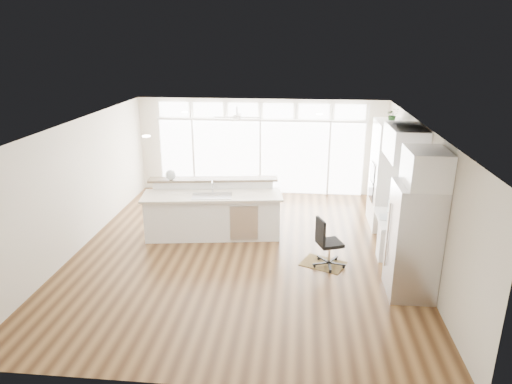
# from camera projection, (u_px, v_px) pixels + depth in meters

# --- Properties ---
(floor) EXTENTS (7.00, 8.00, 0.02)m
(floor) POSITION_uv_depth(u_px,v_px,m) (244.00, 251.00, 9.68)
(floor) COLOR #3F2713
(floor) RESTS_ON ground
(ceiling) EXTENTS (7.00, 8.00, 0.02)m
(ceiling) POSITION_uv_depth(u_px,v_px,m) (242.00, 125.00, 8.82)
(ceiling) COLOR white
(ceiling) RESTS_ON wall_back
(wall_back) EXTENTS (7.00, 0.04, 2.70)m
(wall_back) POSITION_uv_depth(u_px,v_px,m) (261.00, 147.00, 13.02)
(wall_back) COLOR beige
(wall_back) RESTS_ON floor
(wall_front) EXTENTS (7.00, 0.04, 2.70)m
(wall_front) POSITION_uv_depth(u_px,v_px,m) (201.00, 296.00, 5.48)
(wall_front) COLOR beige
(wall_front) RESTS_ON floor
(wall_left) EXTENTS (0.04, 8.00, 2.70)m
(wall_left) POSITION_uv_depth(u_px,v_px,m) (78.00, 186.00, 9.58)
(wall_left) COLOR beige
(wall_left) RESTS_ON floor
(wall_right) EXTENTS (0.04, 8.00, 2.70)m
(wall_right) POSITION_uv_depth(u_px,v_px,m) (420.00, 196.00, 8.92)
(wall_right) COLOR beige
(wall_right) RESTS_ON floor
(glass_wall) EXTENTS (5.80, 0.06, 2.08)m
(glass_wall) POSITION_uv_depth(u_px,v_px,m) (260.00, 157.00, 13.06)
(glass_wall) COLOR white
(glass_wall) RESTS_ON wall_back
(transom_row) EXTENTS (5.90, 0.06, 0.40)m
(transom_row) POSITION_uv_depth(u_px,v_px,m) (261.00, 111.00, 12.63)
(transom_row) COLOR white
(transom_row) RESTS_ON wall_back
(desk_window) EXTENTS (0.04, 0.85, 0.85)m
(desk_window) POSITION_uv_depth(u_px,v_px,m) (416.00, 182.00, 9.14)
(desk_window) COLOR white
(desk_window) RESTS_ON wall_right
(ceiling_fan) EXTENTS (1.16, 1.16, 0.32)m
(ceiling_fan) POSITION_uv_depth(u_px,v_px,m) (237.00, 113.00, 11.57)
(ceiling_fan) COLOR silver
(ceiling_fan) RESTS_ON ceiling
(recessed_lights) EXTENTS (3.40, 3.00, 0.02)m
(recessed_lights) POSITION_uv_depth(u_px,v_px,m) (244.00, 124.00, 9.01)
(recessed_lights) COLOR white
(recessed_lights) RESTS_ON ceiling
(oven_cabinet) EXTENTS (0.64, 1.20, 2.50)m
(oven_cabinet) POSITION_uv_depth(u_px,v_px,m) (387.00, 175.00, 10.68)
(oven_cabinet) COLOR white
(oven_cabinet) RESTS_ON floor
(desk_nook) EXTENTS (0.72, 1.30, 0.76)m
(desk_nook) POSITION_uv_depth(u_px,v_px,m) (393.00, 235.00, 9.55)
(desk_nook) COLOR white
(desk_nook) RESTS_ON floor
(upper_cabinets) EXTENTS (0.64, 1.30, 0.64)m
(upper_cabinets) POSITION_uv_depth(u_px,v_px,m) (405.00, 143.00, 8.91)
(upper_cabinets) COLOR white
(upper_cabinets) RESTS_ON wall_right
(refrigerator) EXTENTS (0.76, 0.90, 2.00)m
(refrigerator) POSITION_uv_depth(u_px,v_px,m) (413.00, 241.00, 7.80)
(refrigerator) COLOR silver
(refrigerator) RESTS_ON floor
(fridge_cabinet) EXTENTS (0.64, 0.90, 0.60)m
(fridge_cabinet) POSITION_uv_depth(u_px,v_px,m) (426.00, 168.00, 7.37)
(fridge_cabinet) COLOR white
(fridge_cabinet) RESTS_ON wall_right
(framed_photos) EXTENTS (0.06, 0.22, 0.80)m
(framed_photos) POSITION_uv_depth(u_px,v_px,m) (408.00, 180.00, 9.78)
(framed_photos) COLOR black
(framed_photos) RESTS_ON wall_right
(kitchen_island) EXTENTS (3.22, 1.57, 1.23)m
(kitchen_island) POSITION_uv_depth(u_px,v_px,m) (213.00, 211.00, 10.23)
(kitchen_island) COLOR white
(kitchen_island) RESTS_ON floor
(rug) EXTENTS (1.00, 0.88, 0.01)m
(rug) POSITION_uv_depth(u_px,v_px,m) (323.00, 264.00, 9.13)
(rug) COLOR #392812
(rug) RESTS_ON floor
(office_chair) EXTENTS (0.66, 0.64, 1.01)m
(office_chair) POSITION_uv_depth(u_px,v_px,m) (330.00, 243.00, 8.89)
(office_chair) COLOR black
(office_chair) RESTS_ON floor
(fishbowl) EXTENTS (0.30, 0.30, 0.24)m
(fishbowl) POSITION_uv_depth(u_px,v_px,m) (171.00, 175.00, 10.34)
(fishbowl) COLOR silver
(fishbowl) RESTS_ON kitchen_island
(monitor) EXTENTS (0.11, 0.47, 0.39)m
(monitor) POSITION_uv_depth(u_px,v_px,m) (392.00, 209.00, 9.37)
(monitor) COLOR black
(monitor) RESTS_ON desk_nook
(keyboard) EXTENTS (0.15, 0.36, 0.02)m
(keyboard) POSITION_uv_depth(u_px,v_px,m) (383.00, 217.00, 9.45)
(keyboard) COLOR silver
(keyboard) RESTS_ON desk_nook
(potted_plant) EXTENTS (0.30, 0.33, 0.24)m
(potted_plant) POSITION_uv_depth(u_px,v_px,m) (392.00, 116.00, 10.24)
(potted_plant) COLOR #295625
(potted_plant) RESTS_ON oven_cabinet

